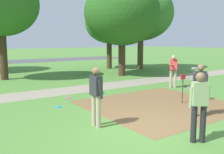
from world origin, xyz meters
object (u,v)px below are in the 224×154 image
Objects in this scene: tree_mid_left at (0,4)px; tree_far_left at (109,23)px; player_waiting_left at (173,69)px; player_waiting_right at (200,87)px; tree_near_right at (122,13)px; tree_near_left at (141,13)px; frisbee_near_basket at (207,89)px; disc_golf_basket at (193,83)px; player_foreground_watching at (96,94)px; frisbee_scattered_a at (68,98)px; frisbee_far_right at (96,119)px; player_throwing at (199,103)px; frisbee_far_left at (58,107)px.

tree_mid_left is 1.15× the size of tree_far_left.
player_waiting_left is 1.00× the size of player_waiting_right.
tree_near_right is (0.62, 5.31, 3.35)m from player_waiting_left.
frisbee_near_basket is at bearing -110.75° from tree_near_left.
disc_golf_basket is 4.74m from player_foreground_watching.
player_waiting_right is (-1.46, -1.40, 0.21)m from disc_golf_basket.
disc_golf_basket is 5.93× the size of frisbee_scattered_a.
tree_near_right is at bearing 48.70° from frisbee_far_right.
disc_golf_basket is at bearing -2.60° from frisbee_far_right.
tree_near_left is at bearing 58.91° from disc_golf_basket.
tree_near_left is at bearing 43.81° from frisbee_far_right.
frisbee_far_right is at bearing 151.34° from player_waiting_right.
tree_near_right reaches higher than frisbee_far_right.
player_throwing is at bearing -83.07° from tree_mid_left.
frisbee_scattered_a is at bearing 77.08° from player_foreground_watching.
tree_near_left is (10.16, 7.05, 4.80)m from frisbee_scattered_a.
tree_near_right is at bearing 83.30° from player_waiting_left.
player_waiting_left is 6.66m from frisbee_far_right.
frisbee_scattered_a is (-0.58, 6.13, -0.96)m from player_throwing.
player_foreground_watching is (-4.72, -0.36, 0.21)m from disc_golf_basket.
disc_golf_basket is 6.72× the size of frisbee_near_basket.
tree_near_left is (10.70, 10.26, 4.80)m from frisbee_far_right.
tree_mid_left is (-6.65, 8.05, 3.70)m from player_waiting_left.
player_waiting_right is (1.82, 1.32, 0.00)m from player_throwing.
disc_golf_basket is at bearing -121.09° from tree_near_left.
tree_near_right reaches higher than frisbee_far_left.
tree_far_left is (8.65, 12.09, 4.00)m from frisbee_far_right.
tree_near_right reaches higher than frisbee_scattered_a.
tree_near_right reaches higher than frisbee_near_basket.
disc_golf_basket reaches higher than frisbee_far_right.
tree_mid_left is (-1.63, 13.37, 3.72)m from player_throwing.
player_throwing is at bearing -58.55° from player_foreground_watching.
frisbee_far_left is 9.59m from tree_mid_left.
tree_mid_left is (-0.18, 11.01, 3.72)m from player_foreground_watching.
frisbee_near_basket is 0.04× the size of tree_far_left.
player_throwing is at bearing -84.61° from frisbee_scattered_a.
tree_near_left reaches higher than player_foreground_watching.
disc_golf_basket is at bearing 39.73° from player_throwing.
player_throwing reaches higher than frisbee_far_left.
tree_far_left reaches higher than player_waiting_right.
player_waiting_left reaches higher than frisbee_far_right.
tree_near_right is (7.09, 8.26, 3.37)m from player_foreground_watching.
frisbee_near_basket is 0.94× the size of frisbee_far_left.
frisbee_far_right is 11.46m from tree_mid_left.
tree_far_left is at bearing 10.16° from tree_mid_left.
player_waiting_left is 0.29× the size of tree_far_left.
frisbee_scattered_a is at bearing -145.24° from tree_near_left.
tree_far_left reaches higher than frisbee_far_left.
player_throwing is 6.82× the size of frisbee_far_right.
tree_near_left is at bearing 36.45° from frisbee_far_left.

